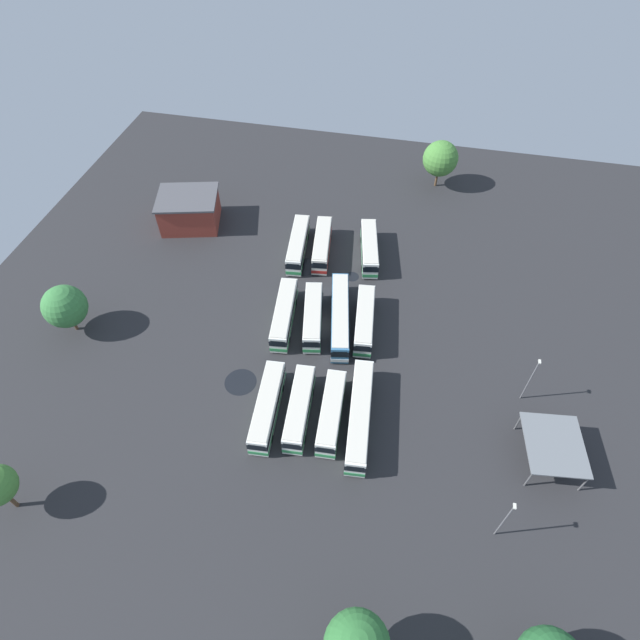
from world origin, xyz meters
TOP-DOWN VIEW (x-y plane):
  - ground_plane at (0.00, 0.00)m, footprint 110.34×110.34m
  - bus_row0_slot0 at (-14.76, -7.74)m, footprint 12.33×3.82m
  - bus_row0_slot1 at (-15.53, -3.82)m, footprint 11.71×3.95m
  - bus_row0_slot3 at (-16.40, 3.97)m, footprint 11.83×4.60m
  - bus_row1_slot0 at (0.80, -5.97)m, footprint 12.30×3.88m
  - bus_row1_slot1 at (0.41, -1.76)m, footprint 11.56×4.55m
  - bus_row1_slot2 at (-0.62, 2.06)m, footprint 15.13×5.21m
  - bus_row1_slot3 at (-0.55, 5.69)m, footprint 11.69×3.69m
  - bus_row2_slot0 at (16.39, -3.99)m, footprint 12.28×3.46m
  - bus_row2_slot1 at (15.77, 0.00)m, footprint 11.46×3.38m
  - bus_row2_slot2 at (15.53, 4.05)m, footprint 11.15×3.18m
  - bus_row2_slot3 at (15.08, 7.57)m, footprint 15.09×3.80m
  - depot_building at (-18.49, -28.23)m, footprint 10.87×12.03m
  - maintenance_shelter at (15.14, 30.36)m, footprint 8.75×7.65m
  - lamp_post_far_corner at (25.57, 24.33)m, footprint 0.56×0.28m
  - lamp_post_mid_lot at (6.95, 27.77)m, footprint 0.56×0.28m
  - tree_west_edge at (-39.54, 13.51)m, footprint 6.51×6.51m
  - tree_north_edge at (8.52, -35.58)m, footprint 6.13×6.13m
  - puddle_between_rows at (-11.00, 2.12)m, footprint 2.25×2.25m
  - puddle_front_lane at (12.41, -9.07)m, footprint 4.35×4.35m
  - puddle_near_shelter at (-11.60, -5.91)m, footprint 4.34×4.34m

SIDE VIEW (x-z plane):
  - ground_plane at x=0.00m, z-range 0.00..0.00m
  - puddle_between_rows at x=-11.00m, z-range 0.00..0.01m
  - puddle_front_lane at x=12.41m, z-range 0.00..0.01m
  - puddle_near_shelter at x=-11.60m, z-range 0.00..0.01m
  - bus_row2_slot2 at x=15.53m, z-range 0.10..3.57m
  - bus_row1_slot1 at x=0.41m, z-range 0.10..3.57m
  - bus_row2_slot1 at x=15.77m, z-range 0.10..3.57m
  - bus_row0_slot1 at x=-15.53m, z-range 0.10..3.57m
  - bus_row1_slot3 at x=-0.55m, z-range 0.10..3.57m
  - bus_row0_slot3 at x=-16.40m, z-range 0.10..3.57m
  - bus_row1_slot0 at x=0.80m, z-range 0.10..3.57m
  - bus_row2_slot0 at x=16.39m, z-range 0.10..3.57m
  - bus_row0_slot0 at x=-14.76m, z-range 0.10..3.57m
  - bus_row1_slot2 at x=-0.62m, z-range 0.10..3.57m
  - bus_row2_slot3 at x=15.08m, z-range 0.10..3.57m
  - depot_building at x=-18.49m, z-range 0.02..5.68m
  - maintenance_shelter at x=15.14m, z-range 1.61..5.21m
  - lamp_post_far_corner at x=25.57m, z-range 0.41..8.36m
  - lamp_post_mid_lot at x=6.95m, z-range 0.41..8.52m
  - tree_north_edge at x=8.52m, z-range 0.89..8.83m
  - tree_west_edge at x=-39.54m, z-range 1.28..10.38m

